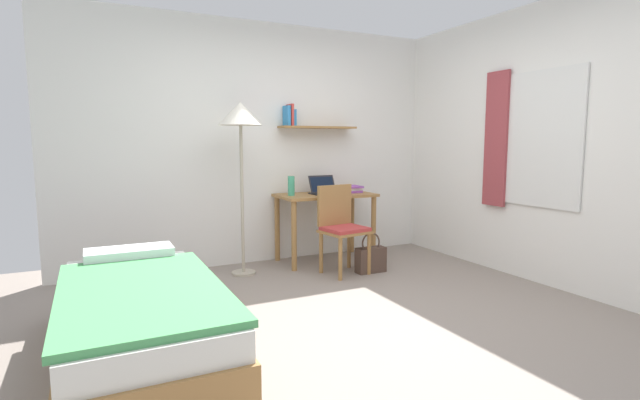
% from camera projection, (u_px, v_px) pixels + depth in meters
% --- Properties ---
extents(ground_plane, '(5.28, 5.28, 0.00)m').
position_uv_depth(ground_plane, '(359.00, 319.00, 3.53)').
color(ground_plane, gray).
extents(wall_back, '(4.40, 0.27, 2.60)m').
position_uv_depth(wall_back, '(266.00, 144.00, 5.18)').
color(wall_back, white).
rests_on(wall_back, ground_plane).
extents(wall_right, '(0.10, 4.40, 2.60)m').
position_uv_depth(wall_right, '(551.00, 144.00, 4.28)').
color(wall_right, white).
rests_on(wall_right, ground_plane).
extents(bed, '(0.89, 1.90, 0.54)m').
position_uv_depth(bed, '(141.00, 320.00, 2.87)').
color(bed, '#9E703D').
rests_on(bed, ground_plane).
extents(desk, '(1.06, 0.57, 0.75)m').
position_uv_depth(desk, '(325.00, 206.00, 5.23)').
color(desk, '#9E703D').
rests_on(desk, ground_plane).
extents(desk_chair, '(0.49, 0.45, 0.89)m').
position_uv_depth(desk_chair, '(341.00, 225.00, 4.76)').
color(desk_chair, '#9E703D').
rests_on(desk_chair, ground_plane).
extents(standing_lamp, '(0.43, 0.43, 1.71)m').
position_uv_depth(standing_lamp, '(241.00, 122.00, 4.57)').
color(standing_lamp, '#B2A893').
rests_on(standing_lamp, ground_plane).
extents(laptop, '(0.31, 0.22, 0.20)m').
position_uv_depth(laptop, '(324.00, 189.00, 5.22)').
color(laptop, black).
rests_on(laptop, desk).
extents(water_bottle, '(0.07, 0.07, 0.21)m').
position_uv_depth(water_bottle, '(291.00, 186.00, 5.02)').
color(water_bottle, '#42A87F').
rests_on(water_bottle, desk).
extents(book_stack, '(0.19, 0.26, 0.08)m').
position_uv_depth(book_stack, '(352.00, 189.00, 5.37)').
color(book_stack, purple).
rests_on(book_stack, desk).
extents(handbag, '(0.31, 0.13, 0.41)m').
position_uv_depth(handbag, '(371.00, 259.00, 4.80)').
color(handbag, '#4C382D').
rests_on(handbag, ground_plane).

